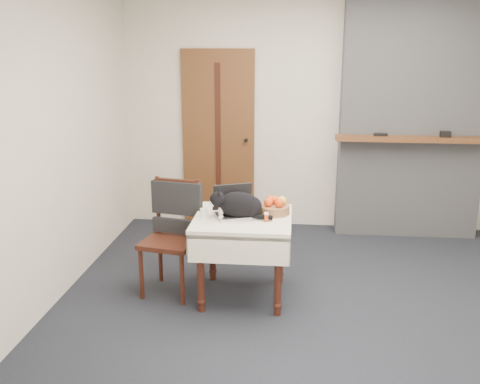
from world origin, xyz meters
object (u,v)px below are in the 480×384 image
Objects in this scene: door at (218,139)px; chair at (174,220)px; pill_bottle at (266,217)px; cream_jar at (204,213)px; cat at (240,205)px; side_table at (243,230)px; laptop at (235,208)px; fruit_basket at (275,207)px.

door is 1.83m from chair.
pill_bottle is at bearing -71.74° from door.
chair reaches higher than cream_jar.
cat is 7.43× the size of cream_jar.
chair reaches higher than cat.
side_table is at bearing 1.14° from chair.
laptop is at bearing 4.75° from chair.
pill_bottle is (0.19, -0.10, 0.15)m from side_table.
cream_jar is at bearing 177.35° from laptop.
fruit_basket is (0.71, -1.78, -0.24)m from door.
cat is 0.62m from chair.
door reaches higher than chair.
chair is (-0.59, 0.11, 0.03)m from side_table.
pill_bottle is (0.66, -1.99, -0.26)m from door.
cat reaches higher than fruit_basket.
laptop is 0.26m from cream_jar.
side_table is at bearing -76.22° from door.
door is 2.56× the size of side_table.
cat is at bearing -152.88° from fruit_basket.
cream_jar is (-0.24, -0.08, -0.03)m from laptop.
side_table is 10.70× the size of pill_bottle.
door is 1.90m from laptop.
door is 27.44× the size of pill_bottle.
cream_jar is at bearing 172.48° from pill_bottle.
cat is 0.31m from fruit_basket.
cat is 0.24m from pill_bottle.
pill_bottle is at bearing -28.27° from side_table.
cream_jar is 0.07× the size of chair.
door is at bearing 111.87° from fruit_basket.
fruit_basket is at bearing -10.55° from laptop.
pill_bottle is (0.27, -0.15, -0.02)m from laptop.
laptop is 5.59× the size of pill_bottle.
door reaches higher than laptop.
cream_jar is at bearing 171.37° from cat.
fruit_basket is (0.56, 0.15, 0.02)m from cream_jar.
pill_bottle is at bearing -28.89° from cat.
cream_jar is (0.15, -1.93, -0.27)m from door.
laptop reaches higher than side_table.
side_table is 0.19m from laptop.
laptop is 5.89× the size of cream_jar.
chair is (-0.79, 0.21, -0.13)m from pill_bottle.
laptop is 0.42× the size of chair.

